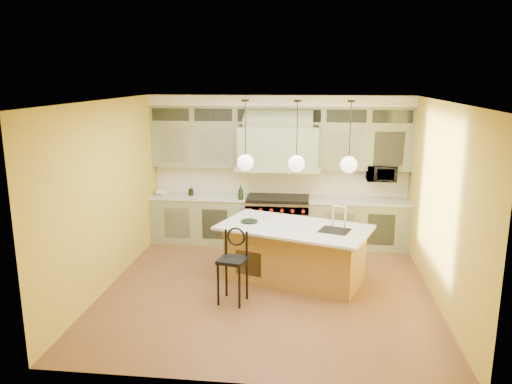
# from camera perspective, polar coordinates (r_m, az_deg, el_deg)

# --- Properties ---
(floor) EXTENTS (5.00, 5.00, 0.00)m
(floor) POSITION_cam_1_polar(r_m,az_deg,el_deg) (7.96, 1.36, -10.96)
(floor) COLOR brown
(floor) RESTS_ON ground
(ceiling) EXTENTS (5.00, 5.00, 0.00)m
(ceiling) POSITION_cam_1_polar(r_m,az_deg,el_deg) (7.27, 1.48, 10.39)
(ceiling) COLOR white
(ceiling) RESTS_ON wall_back
(wall_back) EXTENTS (5.00, 0.00, 5.00)m
(wall_back) POSITION_cam_1_polar(r_m,az_deg,el_deg) (9.92, 2.70, 2.68)
(wall_back) COLOR gold
(wall_back) RESTS_ON ground
(wall_front) EXTENTS (5.00, 0.00, 5.00)m
(wall_front) POSITION_cam_1_polar(r_m,az_deg,el_deg) (5.11, -1.11, -7.47)
(wall_front) COLOR gold
(wall_front) RESTS_ON ground
(wall_left) EXTENTS (0.00, 5.00, 5.00)m
(wall_left) POSITION_cam_1_polar(r_m,az_deg,el_deg) (8.09, -16.51, -0.26)
(wall_left) COLOR gold
(wall_left) RESTS_ON ground
(wall_right) EXTENTS (0.00, 5.00, 5.00)m
(wall_right) POSITION_cam_1_polar(r_m,az_deg,el_deg) (7.69, 20.32, -1.23)
(wall_right) COLOR gold
(wall_right) RESTS_ON ground
(back_cabinetry) EXTENTS (5.00, 0.77, 2.90)m
(back_cabinetry) POSITION_cam_1_polar(r_m,az_deg,el_deg) (9.66, 2.60, 2.28)
(back_cabinetry) COLOR gray
(back_cabinetry) RESTS_ON floor
(range) EXTENTS (1.20, 0.74, 0.96)m
(range) POSITION_cam_1_polar(r_m,az_deg,el_deg) (9.80, 2.50, -3.25)
(range) COLOR silver
(range) RESTS_ON floor
(kitchen_island) EXTENTS (2.61, 1.93, 1.35)m
(kitchen_island) POSITION_cam_1_polar(r_m,az_deg,el_deg) (8.14, 4.49, -6.86)
(kitchen_island) COLOR olive
(kitchen_island) RESTS_ON floor
(counter_stool) EXTENTS (0.45, 0.45, 1.10)m
(counter_stool) POSITION_cam_1_polar(r_m,az_deg,el_deg) (7.31, -2.63, -7.93)
(counter_stool) COLOR black
(counter_stool) RESTS_ON floor
(microwave) EXTENTS (0.54, 0.37, 0.30)m
(microwave) POSITION_cam_1_polar(r_m,az_deg,el_deg) (9.74, 14.13, 2.10)
(microwave) COLOR black
(microwave) RESTS_ON back_cabinetry
(oil_bottle_a) EXTENTS (0.12, 0.12, 0.28)m
(oil_bottle_a) POSITION_cam_1_polar(r_m,az_deg,el_deg) (9.51, -1.77, -0.04)
(oil_bottle_a) COLOR black
(oil_bottle_a) RESTS_ON back_cabinetry
(oil_bottle_b) EXTENTS (0.09, 0.10, 0.19)m
(oil_bottle_b) POSITION_cam_1_polar(r_m,az_deg,el_deg) (9.93, -7.45, 0.14)
(oil_bottle_b) COLOR black
(oil_bottle_b) RESTS_ON back_cabinetry
(fruit_bowl) EXTENTS (0.29, 0.29, 0.07)m
(fruit_bowl) POSITION_cam_1_polar(r_m,az_deg,el_deg) (10.10, -10.59, -0.11)
(fruit_bowl) COLOR white
(fruit_bowl) RESTS_ON back_cabinetry
(cup) EXTENTS (0.13, 0.13, 0.10)m
(cup) POSITION_cam_1_polar(r_m,az_deg,el_deg) (8.28, 1.60, -2.82)
(cup) COLOR silver
(cup) RESTS_ON kitchen_island
(pendant_left) EXTENTS (0.26, 0.26, 1.11)m
(pendant_left) POSITION_cam_1_polar(r_m,az_deg,el_deg) (7.83, -1.22, 3.58)
(pendant_left) COLOR #2D2319
(pendant_left) RESTS_ON ceiling
(pendant_center) EXTENTS (0.26, 0.26, 1.11)m
(pendant_center) POSITION_cam_1_polar(r_m,az_deg,el_deg) (7.76, 4.66, 3.46)
(pendant_center) COLOR #2D2319
(pendant_center) RESTS_ON ceiling
(pendant_right) EXTENTS (0.26, 0.26, 1.11)m
(pendant_right) POSITION_cam_1_polar(r_m,az_deg,el_deg) (7.78, 10.56, 3.30)
(pendant_right) COLOR #2D2319
(pendant_right) RESTS_ON ceiling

